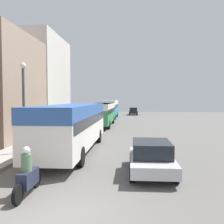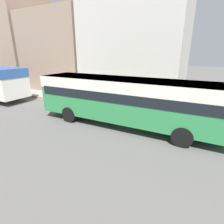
% 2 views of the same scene
% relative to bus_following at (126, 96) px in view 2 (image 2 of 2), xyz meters
% --- Properties ---
extents(building_corner, '(6.61, 9.46, 12.29)m').
position_rel_bus_following_xyz_m(building_corner, '(-7.86, -20.89, 4.29)').
color(building_corner, gray).
rests_on(building_corner, ground_plane).
extents(building_midblock, '(5.88, 8.33, 8.59)m').
position_rel_bus_following_xyz_m(building_midblock, '(-7.50, -11.49, 2.44)').
color(building_midblock, gray).
rests_on(building_midblock, ground_plane).
extents(building_far_terrace, '(6.97, 9.24, 10.58)m').
position_rel_bus_following_xyz_m(building_far_terrace, '(-8.05, -2.44, 3.43)').
color(building_far_terrace, beige).
rests_on(building_far_terrace, ground_plane).
extents(bus_following, '(2.55, 11.00, 2.84)m').
position_rel_bus_following_xyz_m(bus_following, '(0.00, 0.00, 0.00)').
color(bus_following, '#2D8447').
rests_on(bus_following, ground_plane).
extents(pedestrian_near_curb, '(0.40, 0.40, 1.82)m').
position_rel_bus_following_xyz_m(pedestrian_near_curb, '(-4.03, -2.04, -0.78)').
color(pedestrian_near_curb, '#232838').
rests_on(pedestrian_near_curb, sidewalk).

